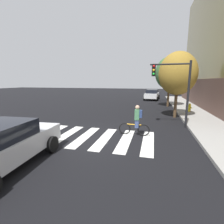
{
  "coord_description": "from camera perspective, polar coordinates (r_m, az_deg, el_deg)",
  "views": [
    {
      "loc": [
        3.3,
        -7.78,
        2.95
      ],
      "look_at": [
        1.03,
        1.1,
        1.22
      ],
      "focal_mm": 26.1,
      "sensor_mm": 36.0,
      "label": 1
    }
  ],
  "objects": [
    {
      "name": "ground_plane",
      "position": [
        8.95,
        -8.23,
        -8.65
      ],
      "size": [
        120.0,
        120.0,
        0.0
      ],
      "primitive_type": "plane",
      "color": "black"
    },
    {
      "name": "crosswalk_stripes",
      "position": [
        8.83,
        -6.1,
        -8.84
      ],
      "size": [
        6.13,
        3.38,
        0.01
      ],
      "color": "silver",
      "rests_on": "ground"
    },
    {
      "name": "sedan_near",
      "position": [
        6.74,
        -34.44,
        -9.66
      ],
      "size": [
        2.38,
        4.71,
        1.59
      ],
      "color": "#B7B7BC",
      "rests_on": "ground"
    },
    {
      "name": "sedan_mid",
      "position": [
        27.35,
        13.84,
        5.98
      ],
      "size": [
        2.59,
        4.88,
        1.63
      ],
      "color": "silver",
      "rests_on": "ground"
    },
    {
      "name": "cyclist",
      "position": [
        8.98,
        8.57,
        -2.97
      ],
      "size": [
        1.71,
        0.37,
        1.69
      ],
      "color": "black",
      "rests_on": "ground"
    },
    {
      "name": "traffic_light_near",
      "position": [
        11.13,
        21.17,
        9.54
      ],
      "size": [
        2.47,
        0.28,
        4.2
      ],
      "color": "black",
      "rests_on": "ground"
    },
    {
      "name": "fire_hydrant",
      "position": [
        16.87,
        25.55,
        1.41
      ],
      "size": [
        0.33,
        0.22,
        0.78
      ],
      "color": "gold",
      "rests_on": "sidewalk"
    },
    {
      "name": "street_tree_near",
      "position": [
        14.21,
        22.03,
        12.34
      ],
      "size": [
        2.95,
        2.95,
        5.25
      ],
      "color": "#4C3823",
      "rests_on": "ground"
    },
    {
      "name": "street_tree_mid",
      "position": [
        20.33,
        19.57,
        12.74
      ],
      "size": [
        3.24,
        3.24,
        5.75
      ],
      "color": "#4C3823",
      "rests_on": "ground"
    }
  ]
}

